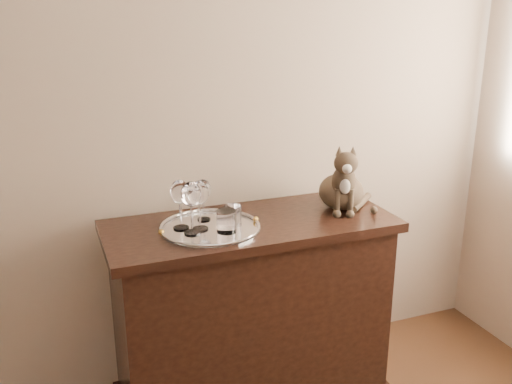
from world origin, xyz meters
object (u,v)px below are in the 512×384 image
at_px(cat, 342,175).
at_px(tray, 210,229).
at_px(wine_glass_a, 180,204).
at_px(wine_glass_c, 192,208).
at_px(sideboard, 251,313).
at_px(wine_glass_d, 200,205).
at_px(wine_glass_b, 203,200).
at_px(tumbler_c, 233,216).
at_px(tumbler_a, 227,221).

bearing_deg(cat, tray, -152.84).
xyz_separation_m(tray, wine_glass_a, (-0.11, 0.04, 0.10)).
bearing_deg(wine_glass_c, wine_glass_a, 113.69).
bearing_deg(sideboard, wine_glass_d, -173.24).
bearing_deg(wine_glass_d, sideboard, 6.76).
bearing_deg(wine_glass_c, wine_glass_b, 56.49).
distance_m(sideboard, wine_glass_c, 0.60).
distance_m(tumbler_c, cat, 0.53).
bearing_deg(cat, sideboard, -154.49).
relative_size(sideboard, wine_glass_a, 6.00).
bearing_deg(cat, wine_glass_c, -151.05).
relative_size(wine_glass_b, tumbler_a, 1.95).
bearing_deg(tumbler_a, wine_glass_d, 144.41).
distance_m(tumbler_a, tumbler_c, 0.08).
distance_m(tray, tumbler_a, 0.09).
relative_size(tray, wine_glass_a, 2.00).
bearing_deg(wine_glass_a, cat, 0.62).
xyz_separation_m(sideboard, cat, (0.43, 0.02, 0.58)).
height_order(wine_glass_a, wine_glass_d, same).
height_order(tray, cat, cat).
bearing_deg(tray, wine_glass_c, -160.80).
bearing_deg(wine_glass_a, wine_glass_b, 28.27).
distance_m(wine_glass_d, tumbler_a, 0.12).
bearing_deg(wine_glass_d, wine_glass_c, -145.71).
distance_m(wine_glass_a, tumbler_c, 0.21).
distance_m(sideboard, wine_glass_d, 0.58).
relative_size(wine_glass_a, wine_glass_d, 1.00).
xyz_separation_m(wine_glass_c, wine_glass_d, (0.04, 0.03, -0.00)).
bearing_deg(tray, wine_glass_a, 160.97).
bearing_deg(tumbler_a, wine_glass_a, 147.17).
xyz_separation_m(sideboard, wine_glass_c, (-0.26, -0.05, 0.54)).
height_order(sideboard, wine_glass_a, wine_glass_a).
bearing_deg(wine_glass_b, cat, -4.87).
relative_size(tray, wine_glass_b, 2.31).
relative_size(sideboard, cat, 3.98).
bearing_deg(wine_glass_d, tumbler_c, -1.19).
relative_size(wine_glass_c, tumbler_c, 2.59).
height_order(tumbler_a, cat, cat).
height_order(wine_glass_a, cat, cat).
relative_size(tumbler_a, cat, 0.29).
height_order(wine_glass_d, tumbler_c, wine_glass_d).
height_order(wine_glass_c, tumbler_c, wine_glass_c).
bearing_deg(sideboard, tumbler_c, -161.81).
bearing_deg(tumbler_a, cat, 10.94).
bearing_deg(tray, wine_glass_b, 88.23).
height_order(wine_glass_a, wine_glass_b, wine_glass_a).
bearing_deg(tray, tumbler_a, -52.73).
height_order(wine_glass_c, wine_glass_d, wine_glass_c).
distance_m(tray, wine_glass_c, 0.14).
bearing_deg(wine_glass_d, tray, 0.82).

